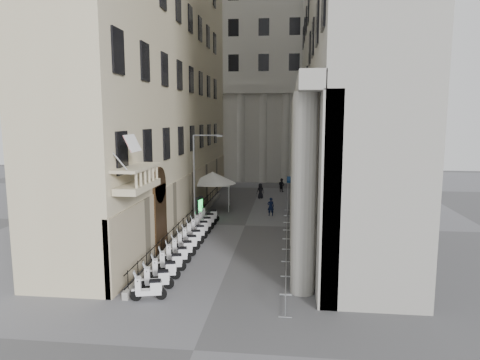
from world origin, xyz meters
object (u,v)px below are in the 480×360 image
object	(u,v)px
security_tent	(214,178)
info_kiosk	(199,208)
pedestrian_b	(281,185)
pedestrian_a	(271,207)
street_lamp	(197,172)
scooter_0	(149,300)

from	to	relation	value
security_tent	info_kiosk	world-z (taller)	security_tent
pedestrian_b	pedestrian_a	bearing A→B (deg)	126.56
street_lamp	pedestrian_b	distance (m)	18.30
street_lamp	pedestrian_a	bearing A→B (deg)	24.17
street_lamp	pedestrian_a	xyz separation A→B (m)	(5.87, 3.84, -3.55)
scooter_0	info_kiosk	xyz separation A→B (m)	(-1.05, 16.70, 1.00)
scooter_0	street_lamp	bearing A→B (deg)	-11.14
security_tent	pedestrian_a	bearing A→B (deg)	-21.49
info_kiosk	street_lamp	bearing A→B (deg)	-65.02
info_kiosk	pedestrian_b	size ratio (longest dim) A/B	1.22
scooter_0	pedestrian_b	xyz separation A→B (m)	(5.82, 31.67, 0.81)
scooter_0	info_kiosk	bearing A→B (deg)	-10.58
scooter_0	pedestrian_b	size ratio (longest dim) A/B	0.93
pedestrian_a	pedestrian_b	world-z (taller)	pedestrian_a
scooter_0	security_tent	xyz separation A→B (m)	(-0.44, 20.99, 3.04)
security_tent	pedestrian_a	distance (m)	6.33
scooter_0	pedestrian_a	world-z (taller)	pedestrian_a
security_tent	street_lamp	bearing A→B (deg)	-93.35
scooter_0	pedestrian_b	bearing A→B (deg)	-24.60
street_lamp	pedestrian_b	world-z (taller)	street_lamp
pedestrian_a	pedestrian_b	distance (m)	12.87
security_tent	info_kiosk	size ratio (longest dim) A/B	2.27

